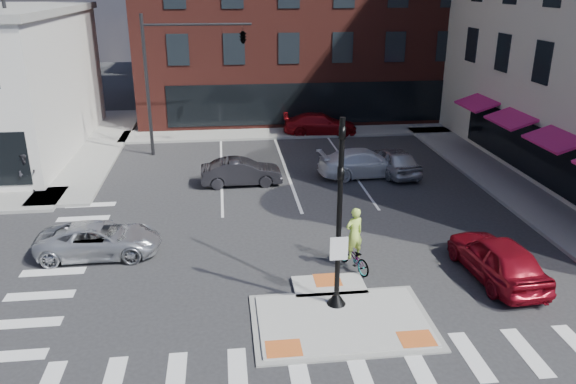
{
  "coord_description": "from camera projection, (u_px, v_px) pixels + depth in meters",
  "views": [
    {
      "loc": [
        -3.31,
        -14.61,
        9.64
      ],
      "look_at": [
        -0.92,
        5.54,
        2.0
      ],
      "focal_mm": 35.0,
      "sensor_mm": 36.0,
      "label": 1
    }
  ],
  "objects": [
    {
      "name": "bg_car_silver",
      "position": [
        393.0,
        160.0,
        29.78
      ],
      "size": [
        2.3,
        4.45,
        1.45
      ],
      "primitive_type": "imported",
      "rotation": [
        0.0,
        0.0,
        3.29
      ],
      "color": "silver",
      "rests_on": "ground"
    },
    {
      "name": "white_pickup",
      "position": [
        365.0,
        163.0,
        29.41
      ],
      "size": [
        5.05,
        2.41,
        1.42
      ],
      "primitive_type": "imported",
      "rotation": [
        0.0,
        0.0,
        1.66
      ],
      "color": "white",
      "rests_on": "ground"
    },
    {
      "name": "signal_pole",
      "position": [
        338.0,
        239.0,
        16.88
      ],
      "size": [
        0.6,
        0.6,
        5.98
      ],
      "color": "black",
      "rests_on": "refuge_island"
    },
    {
      "name": "silver_suv",
      "position": [
        99.0,
        239.0,
        20.88
      ],
      "size": [
        4.52,
        2.13,
        1.25
      ],
      "primitive_type": "imported",
      "rotation": [
        0.0,
        0.0,
        1.56
      ],
      "color": "silver",
      "rests_on": "ground"
    },
    {
      "name": "mast_arm_signal",
      "position": [
        217.0,
        46.0,
        31.5
      ],
      "size": [
        6.1,
        2.24,
        8.0
      ],
      "color": "black",
      "rests_on": "ground"
    },
    {
      "name": "sidewalk_n",
      "position": [
        317.0,
        131.0,
        38.09
      ],
      "size": [
        26.0,
        3.0,
        0.15
      ],
      "primitive_type": "cube",
      "color": "gray",
      "rests_on": "ground"
    },
    {
      "name": "red_sedan",
      "position": [
        497.0,
        258.0,
        19.18
      ],
      "size": [
        2.13,
        4.64,
        1.54
      ],
      "primitive_type": "imported",
      "rotation": [
        0.0,
        0.0,
        3.21
      ],
      "color": "maroon",
      "rests_on": "ground"
    },
    {
      "name": "bg_car_red",
      "position": [
        320.0,
        124.0,
        37.42
      ],
      "size": [
        5.01,
        2.35,
        1.41
      ],
      "primitive_type": "imported",
      "rotation": [
        0.0,
        0.0,
        1.49
      ],
      "color": "maroon",
      "rests_on": "ground"
    },
    {
      "name": "ground",
      "position": [
        339.0,
        314.0,
        17.34
      ],
      "size": [
        120.0,
        120.0,
        0.0
      ],
      "primitive_type": "plane",
      "color": "#28282B",
      "rests_on": "ground"
    },
    {
      "name": "bg_car_dark",
      "position": [
        241.0,
        172.0,
        28.14
      ],
      "size": [
        4.06,
        1.49,
        1.33
      ],
      "primitive_type": "imported",
      "rotation": [
        0.0,
        0.0,
        1.59
      ],
      "color": "#252429",
      "rests_on": "ground"
    },
    {
      "name": "sidewalk_e",
      "position": [
        512.0,
        187.0,
        27.8
      ],
      "size": [
        3.0,
        24.0,
        0.15
      ],
      "primitive_type": "cube",
      "color": "gray",
      "rests_on": "ground"
    },
    {
      "name": "refuge_island",
      "position": [
        340.0,
        317.0,
        17.08
      ],
      "size": [
        5.4,
        4.65,
        0.13
      ],
      "color": "gray",
      "rests_on": "ground"
    },
    {
      "name": "cyclist",
      "position": [
        353.0,
        249.0,
        19.78
      ],
      "size": [
        1.28,
        1.99,
        2.34
      ],
      "rotation": [
        0.0,
        0.0,
        3.51
      ],
      "color": "#3F3F44",
      "rests_on": "ground"
    },
    {
      "name": "building_far_right",
      "position": [
        323.0,
        14.0,
        66.4
      ],
      "size": [
        12.0,
        12.0,
        12.0
      ],
      "primitive_type": "cube",
      "color": "brown",
      "rests_on": "ground"
    },
    {
      "name": "building_n",
      "position": [
        298.0,
        6.0,
        44.65
      ],
      "size": [
        24.4,
        18.4,
        15.5
      ],
      "color": "#4E1D18",
      "rests_on": "ground"
    },
    {
      "name": "pedestrian_a",
      "position": [
        27.0,
        172.0,
        26.71
      ],
      "size": [
        1.13,
        1.01,
        1.9
      ],
      "primitive_type": "imported",
      "rotation": [
        0.0,
        0.0,
        -0.38
      ],
      "color": "black",
      "rests_on": "sidewalk_nw"
    },
    {
      "name": "building_far_left",
      "position": [
        213.0,
        25.0,
        63.47
      ],
      "size": [
        10.0,
        12.0,
        10.0
      ],
      "primitive_type": "cube",
      "color": "slate",
      "rests_on": "ground"
    }
  ]
}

